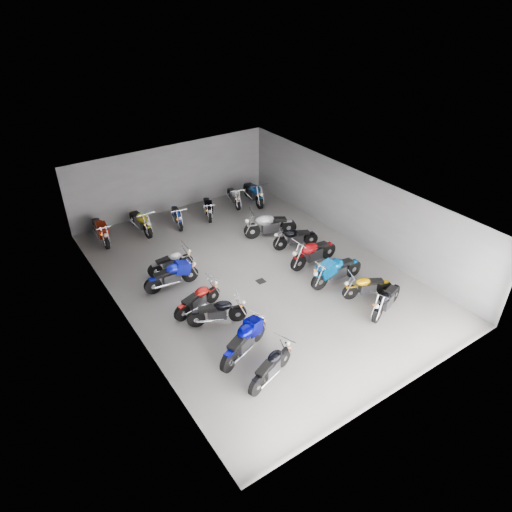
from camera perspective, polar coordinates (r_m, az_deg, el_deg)
The scene contains 24 objects.
ground at distance 17.63m, azimuth -0.31°, elevation -2.40°, with size 14.00×14.00×0.00m, color gray.
wall_back at distance 22.35m, azimuth -10.46°, elevation 9.57°, with size 10.00×0.10×3.20m, color gray.
wall_left at distance 15.04m, azimuth -16.42°, elevation -3.33°, with size 0.10×14.00×3.20m, color gray.
wall_right at distance 19.66m, azimuth 11.97°, elevation 6.15°, with size 0.10×14.00×3.20m, color gray.
ceiling at distance 16.02m, azimuth -0.34°, elevation 7.12°, with size 10.00×14.00×0.04m, color black.
drain_grate at distance 17.29m, azimuth 0.61°, elevation -3.16°, with size 0.32×0.32×0.01m, color black.
motorcycle_left_a at distance 13.32m, azimuth 1.91°, elevation -13.62°, with size 1.88×0.77×0.86m.
motorcycle_left_b at distance 13.98m, azimuth -1.46°, elevation -10.47°, with size 2.13×1.02×0.99m.
motorcycle_left_c at distance 15.14m, azimuth -4.82°, elevation -6.96°, with size 1.89×0.88×0.88m.
motorcycle_left_d at distance 15.75m, azimuth -7.28°, elevation -5.40°, with size 1.93×0.57×0.86m.
motorcycle_left_e at distance 17.00m, azimuth -10.46°, elevation -2.41°, with size 2.10×0.44×0.92m.
motorcycle_left_f at distance 17.89m, azimuth -10.59°, elevation -0.73°, with size 1.85×0.38×0.81m.
motorcycle_right_a at distance 16.19m, azimuth 15.99°, elevation -5.28°, with size 1.98×0.79×0.90m.
motorcycle_right_b at distance 16.74m, azimuth 13.70°, elevation -3.69°, with size 1.79×0.80×0.82m.
motorcycle_right_c at distance 17.16m, azimuth 10.00°, elevation -1.79°, with size 2.31×0.47×1.01m.
motorcycle_right_d at distance 18.12m, azimuth 7.15°, elevation 0.42°, with size 2.26×0.45×0.99m.
motorcycle_right_e at distance 19.19m, azimuth 4.90°, elevation 2.31°, with size 1.95×0.70×0.88m.
motorcycle_right_f at distance 19.92m, azimuth 1.71°, elevation 3.91°, with size 2.26×0.98×1.04m.
motorcycle_back_a at distance 20.69m, azimuth -18.87°, elevation 3.09°, with size 0.46×2.22×0.98m.
motorcycle_back_b at distance 20.96m, azimuth -14.24°, elevation 4.22°, with size 0.44×2.15×0.95m.
motorcycle_back_c at distance 21.25m, azimuth -9.85°, elevation 4.97°, with size 0.58×1.85×0.82m.
motorcycle_back_d at distance 21.81m, azimuth -6.04°, elevation 6.08°, with size 0.84×1.85×0.85m.
motorcycle_back_e at distance 22.85m, azimuth -2.78°, elevation 7.46°, with size 0.60×1.86×0.83m.
motorcycle_back_f at distance 23.03m, azimuth -0.32°, elevation 7.95°, with size 0.61×2.26×1.00m.
Camera 1 is at (-8.02, -12.08, 10.02)m, focal length 32.00 mm.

